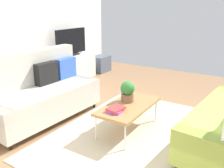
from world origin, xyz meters
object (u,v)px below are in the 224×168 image
at_px(coffee_table, 128,106).
at_px(storage_trunk, 101,64).
at_px(potted_plant, 127,91).
at_px(vase_0, 52,55).
at_px(table_book_0, 116,110).
at_px(tv, 71,43).
at_px(tv_console, 72,68).
at_px(bottle_1, 63,53).
at_px(bottle_0, 60,55).
at_px(couch_beige, 41,93).

xyz_separation_m(coffee_table, storage_trunk, (2.65, 2.36, -0.17)).
relative_size(potted_plant, vase_0, 1.72).
xyz_separation_m(potted_plant, table_book_0, (-0.40, -0.04, -0.15)).
distance_m(coffee_table, tv, 2.94).
xyz_separation_m(coffee_table, tv_console, (1.55, 2.46, -0.07)).
bearing_deg(tv_console, potted_plant, -121.34).
height_order(storage_trunk, vase_0, vase_0).
bearing_deg(bottle_1, vase_0, 160.02).
bearing_deg(tv, tv_console, 90.00).
bearing_deg(coffee_table, tv, 57.51).
bearing_deg(storage_trunk, vase_0, 174.90).
xyz_separation_m(tv_console, table_book_0, (-1.85, -2.42, 0.11)).
bearing_deg(table_book_0, tv, 52.41).
height_order(tv_console, bottle_0, bottle_0).
bearing_deg(coffee_table, bottle_1, 63.23).
relative_size(tv, potted_plant, 3.16).
relative_size(tv_console, vase_0, 7.63).
relative_size(tv_console, bottle_1, 6.16).
relative_size(storage_trunk, potted_plant, 1.64).
distance_m(couch_beige, coffee_table, 1.47).
bearing_deg(vase_0, storage_trunk, -5.10).
height_order(couch_beige, potted_plant, couch_beige).
bearing_deg(table_book_0, couch_beige, 93.37).
xyz_separation_m(coffee_table, vase_0, (0.97, 2.51, 0.34)).
xyz_separation_m(coffee_table, table_book_0, (-0.30, 0.03, 0.04)).
relative_size(couch_beige, coffee_table, 1.76).
height_order(potted_plant, bottle_0, bottle_0).
relative_size(coffee_table, tv, 1.10).
distance_m(tv_console, storage_trunk, 1.11).
bearing_deg(vase_0, bottle_1, -19.98).
bearing_deg(tv_console, couch_beige, -151.79).
relative_size(tv, bottle_1, 4.40).
relative_size(vase_0, bottle_0, 1.27).
distance_m(tv_console, potted_plant, 2.80).
distance_m(potted_plant, bottle_0, 2.56).
bearing_deg(coffee_table, storage_trunk, 41.63).
xyz_separation_m(couch_beige, tv, (1.93, 1.02, 0.51)).
bearing_deg(bottle_1, couch_beige, -148.07).
bearing_deg(tv, bottle_0, -177.31).
bearing_deg(potted_plant, bottle_0, 66.37).
relative_size(table_book_0, bottle_1, 1.06).
distance_m(couch_beige, bottle_1, 1.91).
bearing_deg(bottle_0, vase_0, 149.80).
bearing_deg(potted_plant, couch_beige, 109.73).
distance_m(coffee_table, storage_trunk, 3.55).
distance_m(couch_beige, potted_plant, 1.43).
bearing_deg(bottle_1, coffee_table, -116.77).
relative_size(tv, storage_trunk, 1.92).
xyz_separation_m(tv, potted_plant, (-1.45, -2.36, -0.37)).
relative_size(bottle_0, bottle_1, 0.63).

